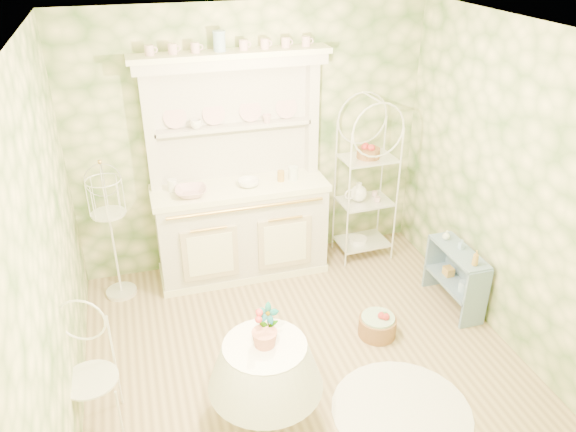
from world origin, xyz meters
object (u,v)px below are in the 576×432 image
object	(u,v)px
kitchen_dresser	(239,173)
cafe_chair	(90,378)
bakers_rack	(366,185)
birdcage_stand	(111,228)
floor_basket	(377,325)
round_table	(266,386)
side_shelf	(455,280)

from	to	relation	value
kitchen_dresser	cafe_chair	world-z (taller)	kitchen_dresser
bakers_rack	cafe_chair	world-z (taller)	bakers_rack
cafe_chair	birdcage_stand	xyz separation A→B (m)	(0.21, 1.68, 0.29)
kitchen_dresser	floor_basket	size ratio (longest dim) A/B	7.10
kitchen_dresser	floor_basket	world-z (taller)	kitchen_dresser
kitchen_dresser	bakers_rack	bearing A→B (deg)	-1.02
bakers_rack	cafe_chair	size ratio (longest dim) A/B	1.81
birdcage_stand	kitchen_dresser	bearing A→B (deg)	2.73
round_table	cafe_chair	xyz separation A→B (m)	(-1.21, 0.29, 0.14)
round_table	cafe_chair	size ratio (longest dim) A/B	0.70
cafe_chair	floor_basket	xyz separation A→B (m)	(2.42, 0.37, -0.36)
kitchen_dresser	birdcage_stand	size ratio (longest dim) A/B	1.53
side_shelf	floor_basket	size ratio (longest dim) A/B	2.09
round_table	birdcage_stand	xyz separation A→B (m)	(-1.00, 1.97, 0.42)
floor_basket	kitchen_dresser	bearing A→B (deg)	124.27
bakers_rack	cafe_chair	distance (m)	3.34
kitchen_dresser	floor_basket	xyz separation A→B (m)	(0.94, -1.38, -1.04)
cafe_chair	floor_basket	distance (m)	2.47
round_table	side_shelf	bearing A→B (deg)	22.55
cafe_chair	floor_basket	bearing A→B (deg)	26.25
kitchen_dresser	round_table	distance (m)	2.21
floor_basket	birdcage_stand	bearing A→B (deg)	149.23
bakers_rack	birdcage_stand	distance (m)	2.63
side_shelf	kitchen_dresser	bearing A→B (deg)	141.41
cafe_chair	birdcage_stand	distance (m)	1.72
side_shelf	round_table	xyz separation A→B (m)	(-2.09, -0.87, 0.04)
side_shelf	round_table	bearing A→B (deg)	-163.58
cafe_chair	birdcage_stand	bearing A→B (deg)	100.57
side_shelf	birdcage_stand	distance (m)	3.32
birdcage_stand	side_shelf	bearing A→B (deg)	-19.58
round_table	floor_basket	world-z (taller)	round_table
birdcage_stand	round_table	bearing A→B (deg)	-63.03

